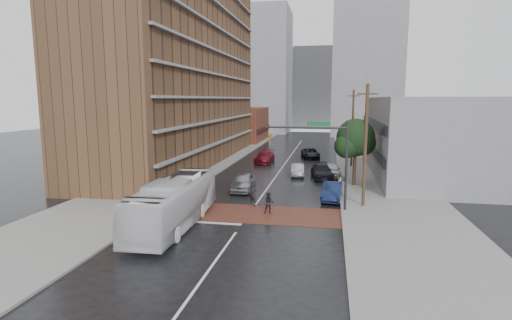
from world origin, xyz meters
The scene contains 24 objects.
ground centered at (0.00, 0.00, 0.00)m, with size 160.00×160.00×0.00m, color black.
crosswalk centered at (0.00, 0.50, 0.01)m, with size 14.00×5.00×0.02m, color brown.
sidewalk_west centered at (-11.50, 25.00, 0.07)m, with size 9.00×90.00×0.15m, color gray.
sidewalk_east centered at (11.50, 25.00, 0.07)m, with size 9.00×90.00×0.15m, color gray.
apartment_block centered at (-14.00, 24.00, 14.00)m, with size 10.00×44.00×28.00m, color brown.
storefront_west centered at (-12.00, 54.00, 3.50)m, with size 8.00×16.00×7.00m, color brown.
building_east centered at (16.50, 20.00, 4.50)m, with size 11.00×26.00×9.00m, color gray.
distant_tower_west centered at (-14.00, 78.00, 16.00)m, with size 18.00×16.00×32.00m, color gray.
distant_tower_east centered at (14.00, 72.00, 18.00)m, with size 16.00×14.00×36.00m, color gray.
distant_tower_center centered at (0.00, 95.00, 12.00)m, with size 12.00×10.00×24.00m, color gray.
street_tree centered at (8.52, 12.03, 4.73)m, with size 4.20×4.10×6.90m.
signal_mast centered at (5.85, 2.50, 4.73)m, with size 6.50×0.30×7.20m.
utility_pole_near centered at (8.80, 4.00, 5.14)m, with size 1.60×0.26×10.00m.
utility_pole_far centered at (8.80, 24.00, 5.14)m, with size 1.60×0.26×10.00m.
transit_bus centered at (-4.52, -3.44, 1.67)m, with size 2.80×11.97×3.33m, color silver.
pedestrian_a centered at (-0.20, 3.00, 0.96)m, with size 0.70×0.46×1.92m, color black.
pedestrian_b centered at (1.48, 0.81, 0.84)m, with size 0.82×0.64×1.68m, color black.
car_travel_a centered at (-2.20, 8.19, 0.85)m, with size 2.02×5.01×1.71m, color #9FA0A6.
car_travel_b centered at (2.40, 16.71, 0.69)m, with size 1.45×4.17×1.37m, color #B5B9BD.
car_travel_c centered at (-2.92, 25.58, 0.78)m, with size 2.19×5.39×1.57m, color maroon.
suv_travel centered at (3.15, 31.11, 0.74)m, with size 2.44×5.29×1.47m, color black.
car_parked_near centered at (6.30, 6.03, 0.76)m, with size 1.60×4.59×1.51m, color #142149.
car_parked_mid centered at (5.20, 15.89, 0.76)m, with size 2.14×5.26×1.53m, color black.
car_parked_far centered at (6.30, 17.22, 0.79)m, with size 1.86×4.62×1.57m, color #AAABB1.
Camera 1 is at (6.00, -28.84, 8.80)m, focal length 28.00 mm.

